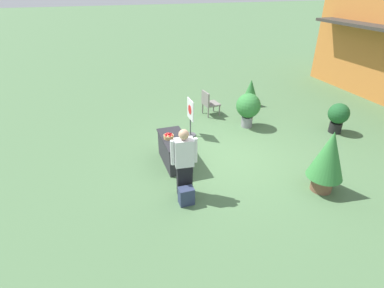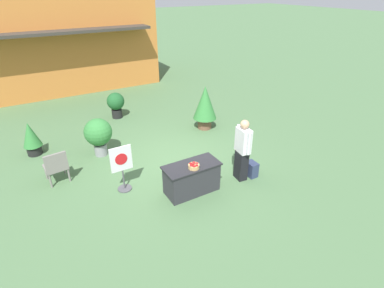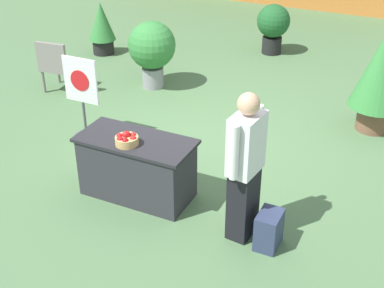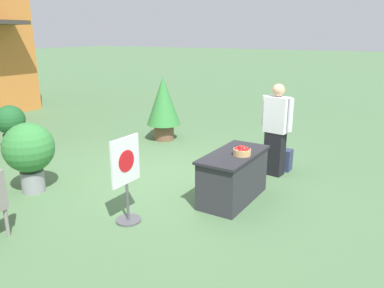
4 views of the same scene
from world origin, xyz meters
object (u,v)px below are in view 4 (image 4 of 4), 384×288
at_px(apple_basket, 242,151).
at_px(poster_board, 126,178).
at_px(potted_plant_near_right, 29,150).
at_px(potted_plant_far_left, 10,123).
at_px(backpack, 283,159).
at_px(person_visitor, 276,129).
at_px(potted_plant_far_right, 163,104).
at_px(display_table, 233,176).

relative_size(apple_basket, poster_board, 0.22).
distance_m(potted_plant_near_right, potted_plant_far_left, 2.93).
bearing_deg(backpack, apple_basket, 177.41).
relative_size(apple_basket, person_visitor, 0.16).
relative_size(potted_plant_far_left, potted_plant_far_right, 0.64).
bearing_deg(potted_plant_far_left, backpack, -72.02).
xyz_separation_m(display_table, apple_basket, (-0.03, -0.15, 0.46)).
distance_m(person_visitor, potted_plant_far_right, 3.33).
bearing_deg(apple_basket, backpack, -2.59).
distance_m(backpack, potted_plant_far_right, 3.39).
relative_size(person_visitor, potted_plant_far_left, 1.70).
bearing_deg(potted_plant_near_right, potted_plant_far_left, 62.51).
relative_size(poster_board, potted_plant_far_right, 0.79).
bearing_deg(backpack, potted_plant_near_right, 135.02).
height_order(person_visitor, poster_board, person_visitor).
distance_m(display_table, person_visitor, 1.53).
xyz_separation_m(poster_board, potted_plant_far_right, (3.79, 2.11, 0.24)).
relative_size(apple_basket, potted_plant_far_left, 0.27).
bearing_deg(potted_plant_far_right, poster_board, -150.91).
distance_m(backpack, potted_plant_near_right, 4.63).
height_order(display_table, potted_plant_far_right, potted_plant_far_right).
relative_size(apple_basket, potted_plant_far_right, 0.17).
xyz_separation_m(person_visitor, potted_plant_far_right, (0.89, 3.21, 0.03)).
relative_size(person_visitor, potted_plant_far_right, 1.09).
relative_size(apple_basket, backpack, 0.64).
relative_size(display_table, potted_plant_near_right, 1.18).
bearing_deg(display_table, backpack, -7.32).
height_order(person_visitor, potted_plant_far_right, person_visitor).
height_order(display_table, poster_board, poster_board).
relative_size(potted_plant_near_right, potted_plant_far_left, 1.17).
distance_m(display_table, potted_plant_far_right, 3.87).
bearing_deg(backpack, poster_board, 160.08).
height_order(potted_plant_near_right, potted_plant_far_left, potted_plant_near_right).
xyz_separation_m(person_visitor, poster_board, (-2.89, 1.11, -0.22)).
distance_m(display_table, apple_basket, 0.48).
height_order(apple_basket, person_visitor, person_visitor).
bearing_deg(potted_plant_near_right, display_table, -63.82).
bearing_deg(potted_plant_far_right, backpack, -99.76).
bearing_deg(person_visitor, apple_basket, 5.81).
distance_m(poster_board, potted_plant_far_left, 4.87).
xyz_separation_m(person_visitor, potted_plant_near_right, (-2.92, 3.19, -0.16)).
xyz_separation_m(poster_board, potted_plant_near_right, (-0.03, 2.08, 0.06)).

